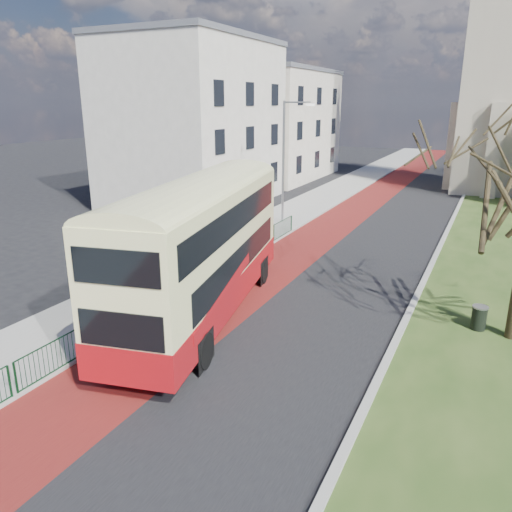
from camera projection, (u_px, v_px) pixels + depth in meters
The scene contains 12 objects.
ground at pixel (200, 344), 17.29m from camera, with size 160.00×160.00×0.00m, color black.
road_carriageway at pixel (375, 226), 33.87m from camera, with size 9.00×120.00×0.01m, color black.
bus_lane at pixel (337, 222), 34.99m from camera, with size 3.40×120.00×0.01m, color #591414.
pavement_west at pixel (287, 216), 36.55m from camera, with size 4.00×120.00×0.12m, color gray.
kerb_west at pixel (312, 218), 35.72m from camera, with size 0.25×120.00×0.13m, color #999993.
kerb_east at pixel (450, 225), 33.66m from camera, with size 0.25×80.00×0.13m, color #999993.
pedestrian_railing at pixel (191, 281), 21.79m from camera, with size 0.07×24.00×1.12m.
street_block_near at pixel (194, 122), 40.10m from camera, with size 10.30×14.30×13.00m.
street_block_far at pixel (274, 124), 54.09m from camera, with size 10.30×16.30×11.50m.
streetlamp at pixel (285, 156), 33.22m from camera, with size 2.13×0.18×8.00m.
bus at pixel (202, 243), 18.71m from camera, with size 5.33×12.77×5.20m.
litter_bin at pixel (479, 318), 18.23m from camera, with size 0.62×0.62×0.91m.
Camera 1 is at (8.54, -13.21, 8.05)m, focal length 35.00 mm.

